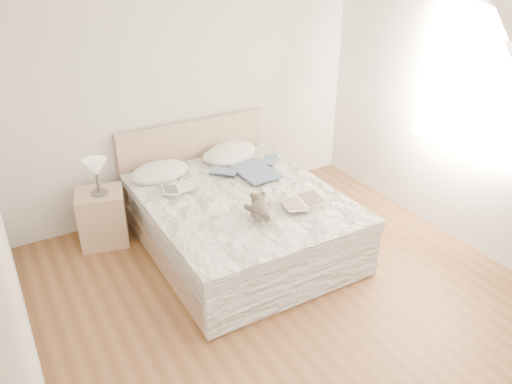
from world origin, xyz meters
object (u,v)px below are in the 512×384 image
nightstand (103,217)px  photo_book (178,189)px  teddy_bear (260,215)px  table_lamp (96,170)px  bed (237,218)px  childrens_book (302,202)px

nightstand → photo_book: size_ratio=1.76×
nightstand → teddy_bear: size_ratio=1.89×
table_lamp → teddy_bear: bearing=-50.0°
bed → table_lamp: bearing=149.0°
bed → nightstand: size_ratio=3.83×
bed → teddy_bear: size_ratio=7.24×
nightstand → photo_book: 0.86m
bed → nightstand: bed is taller
bed → childrens_book: (0.39, -0.54, 0.32)m
childrens_book → bed: bearing=135.1°
bed → childrens_book: size_ratio=5.18×
photo_book → childrens_book: 1.19m
bed → table_lamp: bed is taller
photo_book → teddy_bear: 0.94m
table_lamp → photo_book: (0.65, -0.41, -0.19)m
bed → teddy_bear: bearing=-98.2°
nightstand → childrens_book: 2.00m
table_lamp → photo_book: bearing=-32.1°
nightstand → childrens_book: size_ratio=1.35×
photo_book → childrens_book: bearing=-32.3°
bed → nightstand: 1.34m
bed → photo_book: size_ratio=6.73×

